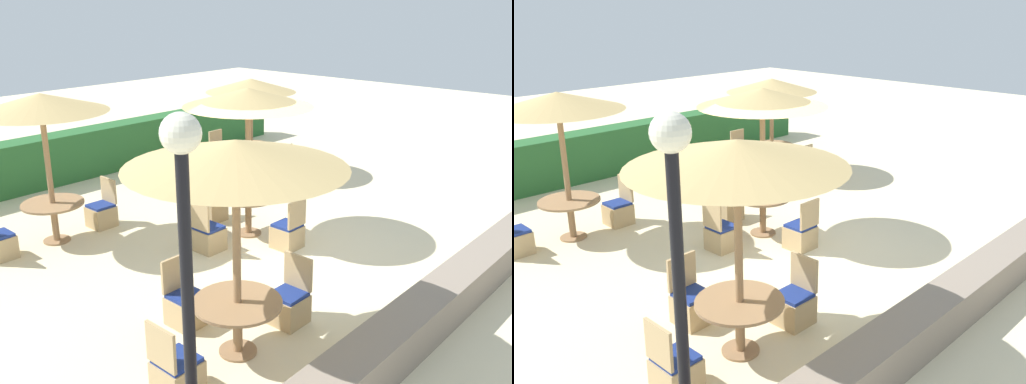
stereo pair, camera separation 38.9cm
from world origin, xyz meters
TOP-DOWN VIEW (x-y plane):
  - ground_plane at (0.00, 0.00)m, footprint 40.00×40.00m
  - hedge_row at (0.00, 6.42)m, footprint 13.00×0.70m
  - stone_border at (0.00, -3.17)m, footprint 10.00×0.56m
  - lamp_post at (-4.22, -2.34)m, footprint 0.36×0.36m
  - parasol_back_left at (-2.53, 3.23)m, footprint 2.28×2.28m
  - round_table_back_left at (-2.53, 3.23)m, footprint 1.10×1.10m
  - patio_chair_back_left_east at (-1.54, 3.23)m, footprint 0.46×0.46m
  - patio_chair_back_left_west at (-3.56, 3.27)m, footprint 0.46×0.46m
  - parasol_center at (0.07, 0.85)m, footprint 2.31×2.31m
  - round_table_center at (0.07, 0.85)m, footprint 1.04×1.04m
  - patio_chair_center_north at (0.10, 1.89)m, footprint 0.46×0.46m
  - patio_chair_center_west at (-0.95, 0.87)m, footprint 0.46×0.46m
  - patio_chair_center_south at (0.06, -0.10)m, footprint 0.46×0.46m
  - parasol_back_right at (3.01, 3.47)m, footprint 2.20×2.20m
  - round_table_back_right at (3.01, 3.47)m, footprint 1.10×1.10m
  - patio_chair_back_right_north at (2.99, 4.52)m, footprint 0.46×0.46m
  - patio_chair_back_right_west at (2.03, 3.45)m, footprint 0.46×0.46m
  - patio_chair_back_right_south at (2.96, 2.49)m, footprint 0.46×0.46m
  - parasol_front_left at (-2.82, -1.62)m, footprint 2.57×2.57m
  - round_table_front_left at (-2.82, -1.62)m, footprint 1.11×1.11m
  - patio_chair_front_left_east at (-1.85, -1.65)m, footprint 0.46×0.46m
  - patio_chair_front_left_north at (-2.80, -0.64)m, footprint 0.46×0.46m
  - patio_chair_front_left_west at (-3.85, -1.66)m, footprint 0.46×0.46m

SIDE VIEW (x-z plane):
  - ground_plane at x=0.00m, z-range 0.00..0.00m
  - patio_chair_back_left_east at x=-1.54m, z-range -0.20..0.73m
  - patio_chair_back_left_west at x=-3.56m, z-range -0.20..0.73m
  - patio_chair_center_north at x=0.10m, z-range -0.20..0.73m
  - patio_chair_center_west at x=-0.95m, z-range -0.20..0.73m
  - patio_chair_center_south at x=0.06m, z-range -0.20..0.73m
  - patio_chair_back_right_north at x=2.99m, z-range -0.20..0.73m
  - patio_chair_back_right_west at x=2.03m, z-range -0.20..0.73m
  - patio_chair_back_right_south at x=2.96m, z-range -0.20..0.73m
  - patio_chair_front_left_east at x=-1.85m, z-range -0.20..0.73m
  - patio_chair_front_left_north at x=-2.80m, z-range -0.20..0.73m
  - patio_chair_front_left_west at x=-3.85m, z-range -0.20..0.73m
  - stone_border at x=0.00m, z-range 0.00..0.55m
  - round_table_front_left at x=-2.82m, z-range 0.21..0.93m
  - round_table_center at x=0.07m, z-range 0.21..0.95m
  - hedge_row at x=0.00m, z-range 0.00..1.16m
  - round_table_back_right at x=3.01m, z-range 0.22..0.95m
  - round_table_back_left at x=-2.53m, z-range 0.22..0.96m
  - parasol_back_right at x=3.01m, z-range 1.02..3.40m
  - lamp_post at x=-4.22m, z-range 0.69..4.01m
  - parasol_back_left at x=-2.53m, z-range 1.17..3.87m
  - parasol_front_left at x=-2.82m, z-range 1.19..3.91m
  - parasol_center at x=0.07m, z-range 1.19..3.92m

